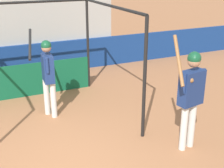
{
  "coord_description": "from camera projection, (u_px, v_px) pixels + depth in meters",
  "views": [
    {
      "loc": [
        -1.15,
        -4.4,
        3.26
      ],
      "look_at": [
        1.29,
        0.94,
        1.04
      ],
      "focal_mm": 50.0,
      "sensor_mm": 36.0,
      "label": 1
    }
  ],
  "objects": [
    {
      "name": "player_batter",
      "position": [
        48.0,
        71.0,
        6.91
      ],
      "size": [
        0.54,
        0.95,
        1.94
      ],
      "rotation": [
        0.0,
        0.0,
        1.49
      ],
      "color": "silver",
      "rests_on": "ground"
    },
    {
      "name": "outfield_wall",
      "position": [
        16.0,
        62.0,
        9.64
      ],
      "size": [
        24.0,
        0.12,
        1.0
      ],
      "color": "navy",
      "rests_on": "ground"
    },
    {
      "name": "batting_cage",
      "position": [
        30.0,
        63.0,
        7.45
      ],
      "size": [
        3.5,
        3.19,
        2.47
      ],
      "color": "black",
      "rests_on": "ground"
    },
    {
      "name": "bleacher_section",
      "position": [
        6.0,
        26.0,
        10.76
      ],
      "size": [
        6.5,
        3.2,
        2.68
      ],
      "color": "#9E9E99",
      "rests_on": "ground"
    },
    {
      "name": "player_waiting",
      "position": [
        191.0,
        91.0,
        5.57
      ],
      "size": [
        0.76,
        0.56,
        2.18
      ],
      "rotation": [
        0.0,
        0.0,
        -2.97
      ],
      "color": "silver",
      "rests_on": "ground"
    }
  ]
}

